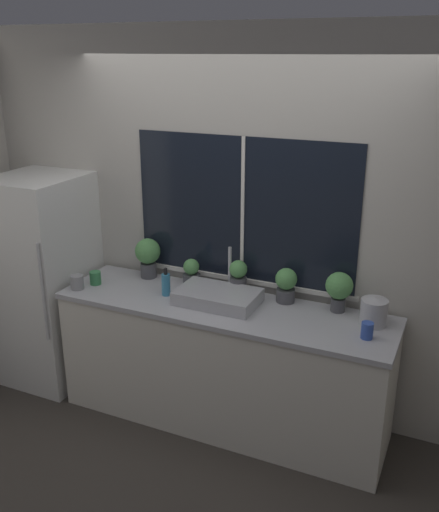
{
  "coord_description": "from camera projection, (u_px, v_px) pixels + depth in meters",
  "views": [
    {
      "loc": [
        1.43,
        -2.88,
        2.52
      ],
      "look_at": [
        -0.02,
        0.3,
        1.25
      ],
      "focal_mm": 40.0,
      "sensor_mm": 36.0,
      "label": 1
    }
  ],
  "objects": [
    {
      "name": "wall_left",
      "position": [
        75.0,
        178.0,
        5.53
      ],
      "size": [
        0.06,
        7.0,
        2.7
      ],
      "color": "#BCB7AD",
      "rests_on": "ground_plane"
    },
    {
      "name": "sink",
      "position": [
        218.0,
        296.0,
        3.86
      ],
      "size": [
        0.55,
        0.4,
        0.34
      ],
      "color": "#ADADB2",
      "rests_on": "counter"
    },
    {
      "name": "potted_plant_center",
      "position": [
        238.0,
        277.0,
        3.99
      ],
      "size": [
        0.13,
        0.13,
        0.24
      ],
      "color": "#4C4C51",
      "rests_on": "counter"
    },
    {
      "name": "mug_blue",
      "position": [
        367.0,
        330.0,
        3.38
      ],
      "size": [
        0.07,
        0.07,
        0.1
      ],
      "color": "#3351AD",
      "rests_on": "counter"
    },
    {
      "name": "potted_plant_left",
      "position": [
        191.0,
        273.0,
        4.14
      ],
      "size": [
        0.13,
        0.13,
        0.2
      ],
      "color": "#4C4C51",
      "rests_on": "counter"
    },
    {
      "name": "mug_grey",
      "position": [
        77.0,
        282.0,
        4.09
      ],
      "size": [
        0.09,
        0.09,
        0.1
      ],
      "color": "gray",
      "rests_on": "counter"
    },
    {
      "name": "counter",
      "position": [
        223.0,
        364.0,
        3.99
      ],
      "size": [
        2.32,
        0.63,
        0.9
      ],
      "color": "silver",
      "rests_on": "ground_plane"
    },
    {
      "name": "refrigerator",
      "position": [
        47.0,
        280.0,
        4.47
      ],
      "size": [
        0.63,
        0.73,
        1.65
      ],
      "color": "silver",
      "rests_on": "ground_plane"
    },
    {
      "name": "kettle",
      "position": [
        374.0,
        311.0,
        3.54
      ],
      "size": [
        0.17,
        0.17,
        0.19
      ],
      "color": "#B2B2B7",
      "rests_on": "counter"
    },
    {
      "name": "potted_plant_far_right",
      "position": [
        339.0,
        288.0,
        3.7
      ],
      "size": [
        0.18,
        0.18,
        0.27
      ],
      "color": "#4C4C51",
      "rests_on": "counter"
    },
    {
      "name": "potted_plant_far_left",
      "position": [
        148.0,
        255.0,
        4.26
      ],
      "size": [
        0.19,
        0.19,
        0.3
      ],
      "color": "#4C4C51",
      "rests_on": "counter"
    },
    {
      "name": "potted_plant_right",
      "position": [
        286.0,
        284.0,
        3.85
      ],
      "size": [
        0.15,
        0.15,
        0.24
      ],
      "color": "#4C4C51",
      "rests_on": "counter"
    },
    {
      "name": "soap_bottle",
      "position": [
        166.0,
        284.0,
        3.97
      ],
      "size": [
        0.06,
        0.06,
        0.2
      ],
      "color": "teal",
      "rests_on": "counter"
    },
    {
      "name": "ground_plane",
      "position": [
        204.0,
        443.0,
        3.88
      ],
      "size": [
        14.0,
        14.0,
        0.0
      ],
      "primitive_type": "plane",
      "color": "#38332D"
    },
    {
      "name": "wall_back",
      "position": [
        245.0,
        227.0,
        4.0
      ],
      "size": [
        8.0,
        0.09,
        2.7
      ],
      "color": "#BCB7AD",
      "rests_on": "ground_plane"
    },
    {
      "name": "mug_green",
      "position": [
        95.0,
        278.0,
        4.17
      ],
      "size": [
        0.08,
        0.08,
        0.1
      ],
      "color": "#38844C",
      "rests_on": "counter"
    }
  ]
}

